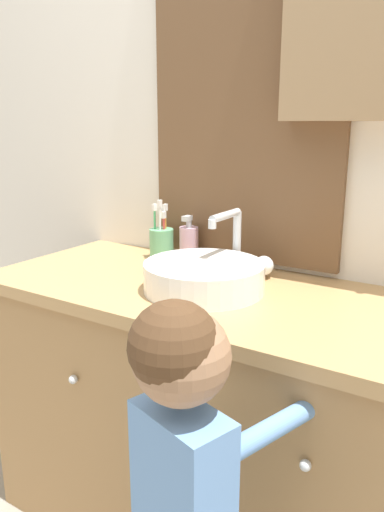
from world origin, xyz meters
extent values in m
cube|color=silver|center=(0.00, 0.63, 1.25)|extent=(3.20, 0.06, 2.50)
cube|color=brown|center=(-0.10, 0.59, 1.39)|extent=(0.62, 0.02, 1.17)
cube|color=#B2C1CC|center=(-0.10, 0.58, 1.39)|extent=(0.56, 0.01, 1.11)
cube|color=#A37A4C|center=(0.00, 0.32, 0.38)|extent=(1.38, 0.52, 0.75)
cube|color=tan|center=(0.00, 0.32, 0.77)|extent=(1.42, 0.56, 0.03)
sphere|color=silver|center=(-0.32, 0.05, 0.57)|extent=(0.02, 0.02, 0.02)
sphere|color=silver|center=(0.32, 0.05, 0.57)|extent=(0.02, 0.02, 0.02)
cylinder|color=white|center=(-0.07, 0.30, 0.83)|extent=(0.32, 0.32, 0.08)
cylinder|color=silver|center=(-0.07, 0.30, 0.86)|extent=(0.26, 0.26, 0.01)
cylinder|color=silver|center=(-0.07, 0.49, 0.88)|extent=(0.02, 0.02, 0.19)
cylinder|color=silver|center=(-0.07, 0.42, 0.98)|extent=(0.02, 0.14, 0.02)
cylinder|color=silver|center=(-0.07, 0.34, 0.96)|extent=(0.02, 0.02, 0.02)
sphere|color=white|center=(0.02, 0.49, 0.83)|extent=(0.06, 0.06, 0.06)
cylinder|color=#66B27F|center=(-0.36, 0.51, 0.84)|extent=(0.08, 0.08, 0.10)
cylinder|color=#D6423D|center=(-0.35, 0.51, 0.87)|extent=(0.01, 0.01, 0.14)
cube|color=white|center=(-0.35, 0.51, 0.93)|extent=(0.01, 0.02, 0.02)
cylinder|color=orange|center=(-0.35, 0.53, 0.88)|extent=(0.01, 0.01, 0.17)
cube|color=white|center=(-0.35, 0.53, 0.96)|extent=(0.01, 0.02, 0.02)
cylinder|color=pink|center=(-0.37, 0.52, 0.88)|extent=(0.01, 0.01, 0.16)
cube|color=white|center=(-0.37, 0.52, 0.95)|extent=(0.01, 0.02, 0.02)
cylinder|color=#47B26B|center=(-0.38, 0.50, 0.88)|extent=(0.01, 0.01, 0.17)
cube|color=white|center=(-0.38, 0.50, 0.96)|extent=(0.01, 0.02, 0.02)
cylinder|color=white|center=(-0.36, 0.50, 0.89)|extent=(0.01, 0.01, 0.18)
cube|color=white|center=(-0.36, 0.50, 0.97)|extent=(0.01, 0.02, 0.02)
cylinder|color=#CCA3BC|center=(-0.26, 0.53, 0.84)|extent=(0.06, 0.06, 0.11)
cylinder|color=silver|center=(-0.26, 0.53, 0.91)|extent=(0.02, 0.02, 0.02)
cube|color=silver|center=(-0.26, 0.52, 0.93)|extent=(0.02, 0.03, 0.02)
cube|color=#6693D1|center=(0.17, -0.16, 0.56)|extent=(0.21, 0.15, 0.38)
sphere|color=#997051|center=(0.17, -0.16, 0.85)|extent=(0.17, 0.17, 0.17)
sphere|color=#4C331E|center=(0.16, -0.17, 0.87)|extent=(0.15, 0.15, 0.15)
cylinder|color=#6693D1|center=(0.29, 0.01, 0.68)|extent=(0.13, 0.29, 0.04)
cylinder|color=#47B26B|center=(0.33, 0.14, 0.72)|extent=(0.02, 0.05, 0.12)
camera|label=1|loc=(0.59, -0.78, 1.22)|focal=35.00mm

